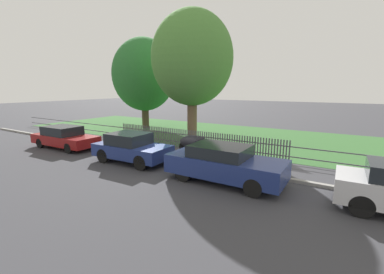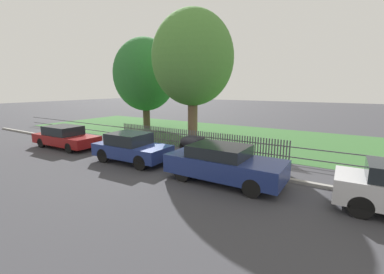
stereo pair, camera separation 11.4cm
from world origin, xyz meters
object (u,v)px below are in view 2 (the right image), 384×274
at_px(parked_car_black_saloon, 131,147).
at_px(tree_nearest_kerb, 145,75).
at_px(parked_car_navy_estate, 223,163).
at_px(parked_car_silver_hatchback, 65,137).
at_px(tree_behind_motorcycle, 193,59).
at_px(covered_motorcycle, 195,143).

distance_m(parked_car_black_saloon, tree_nearest_kerb, 11.58).
bearing_deg(parked_car_navy_estate, parked_car_silver_hatchback, 179.42).
bearing_deg(tree_behind_motorcycle, parked_car_silver_hatchback, -134.95).
bearing_deg(parked_car_silver_hatchback, tree_nearest_kerb, 96.24).
bearing_deg(covered_motorcycle, parked_car_black_saloon, -119.55).
height_order(parked_car_black_saloon, parked_car_navy_estate, same).
xyz_separation_m(parked_car_black_saloon, parked_car_navy_estate, (4.89, -0.07, 0.01)).
height_order(parked_car_navy_estate, tree_nearest_kerb, tree_nearest_kerb).
bearing_deg(tree_nearest_kerb, parked_car_silver_hatchback, -81.83).
bearing_deg(covered_motorcycle, tree_behind_motorcycle, 126.09).
height_order(covered_motorcycle, tree_nearest_kerb, tree_nearest_kerb).
xyz_separation_m(parked_car_navy_estate, tree_behind_motorcycle, (-4.91, 5.66, 4.59)).
relative_size(parked_car_black_saloon, tree_nearest_kerb, 0.49).
xyz_separation_m(parked_car_black_saloon, covered_motorcycle, (1.79, 2.88, -0.10)).
bearing_deg(covered_motorcycle, tree_nearest_kerb, 148.69).
bearing_deg(parked_car_navy_estate, tree_nearest_kerb, 143.63).
relative_size(covered_motorcycle, tree_nearest_kerb, 0.24).
xyz_separation_m(covered_motorcycle, tree_nearest_kerb, (-8.54, 5.68, 4.01)).
distance_m(parked_car_navy_estate, tree_nearest_kerb, 15.00).
bearing_deg(tree_nearest_kerb, covered_motorcycle, -33.61).
relative_size(parked_car_black_saloon, covered_motorcycle, 2.00).
height_order(parked_car_silver_hatchback, covered_motorcycle, parked_car_silver_hatchback).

